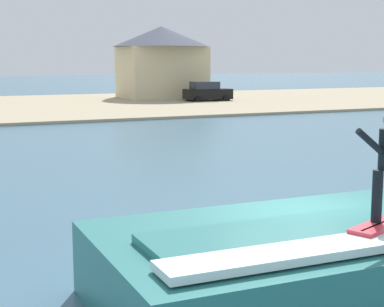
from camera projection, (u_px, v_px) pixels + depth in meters
ground_plane at (301, 272)px, 11.22m from camera, size 260.00×260.00×0.00m
wave_crest at (319, 261)px, 9.89m from camera, size 7.13×3.83×1.36m
shoreline_bank at (9, 107)px, 48.05m from camera, size 120.00×26.62×0.19m
car_far_shore at (207, 92)px, 53.84m from camera, size 4.13×2.08×1.86m
house_gabled_white at (162, 58)px, 57.50m from camera, size 9.10×9.10×6.84m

